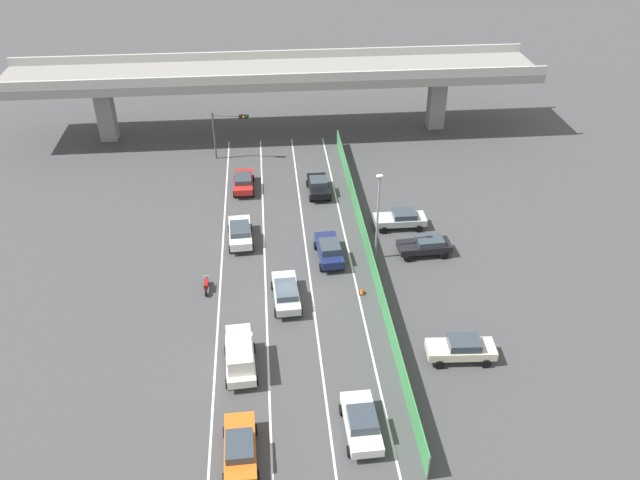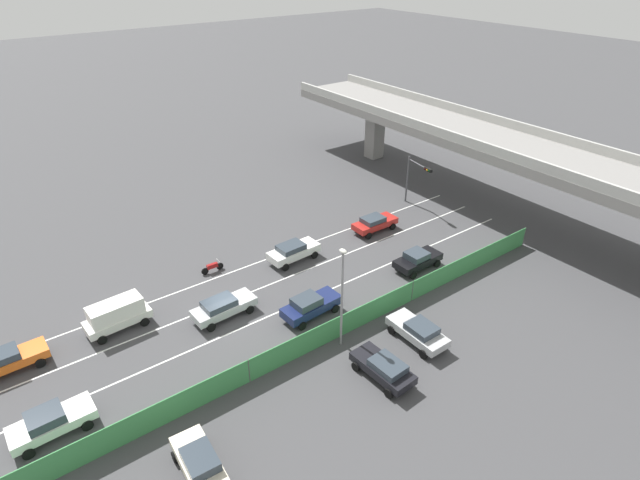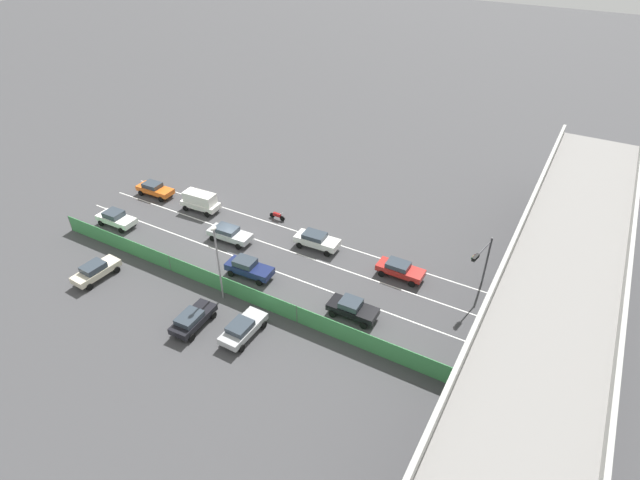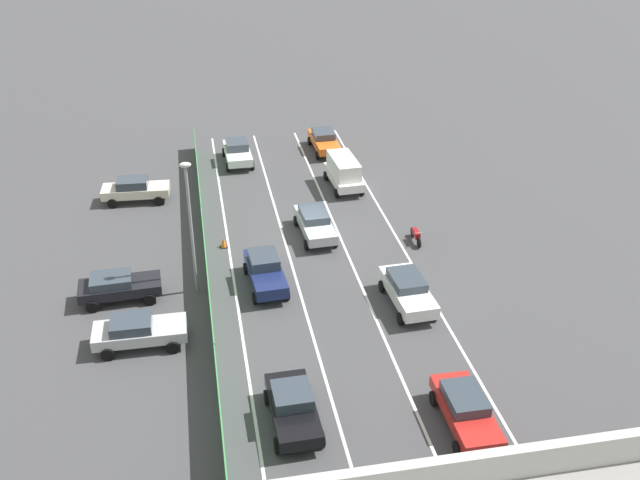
% 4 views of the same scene
% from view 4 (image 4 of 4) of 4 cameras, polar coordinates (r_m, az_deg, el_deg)
% --- Properties ---
extents(ground_plane, '(300.00, 300.00, 0.00)m').
position_cam_4_polar(ground_plane, '(44.49, -0.65, 0.23)').
color(ground_plane, '#424244').
extents(lane_line_left_edge, '(0.14, 46.20, 0.01)m').
position_cam_4_polar(lane_line_left_edge, '(41.31, 7.60, -2.49)').
color(lane_line_left_edge, silver).
rests_on(lane_line_left_edge, ground).
extents(lane_line_mid_left, '(0.14, 46.20, 0.01)m').
position_cam_4_polar(lane_line_mid_left, '(40.48, 2.99, -2.96)').
color(lane_line_mid_left, silver).
rests_on(lane_line_mid_left, ground).
extents(lane_line_mid_right, '(0.14, 46.20, 0.01)m').
position_cam_4_polar(lane_line_mid_right, '(39.91, -1.79, -3.44)').
color(lane_line_mid_right, silver).
rests_on(lane_line_mid_right, ground).
extents(lane_line_right_edge, '(0.14, 46.20, 0.01)m').
position_cam_4_polar(lane_line_right_edge, '(39.64, -6.67, -3.90)').
color(lane_line_right_edge, silver).
rests_on(lane_line_right_edge, ground).
extents(green_fence, '(0.10, 42.30, 1.78)m').
position_cam_4_polar(green_fence, '(39.14, -8.82, -2.99)').
color(green_fence, '#3D8E4C').
rests_on(green_fence, ground).
extents(car_sedan_silver, '(2.14, 4.76, 1.55)m').
position_cam_4_polar(car_sedan_silver, '(44.31, -0.41, 1.41)').
color(car_sedan_silver, '#B7BABC').
rests_on(car_sedan_silver, ground).
extents(car_van_white, '(2.20, 4.51, 2.19)m').
position_cam_4_polar(car_van_white, '(50.52, 1.87, 5.45)').
color(car_van_white, silver).
rests_on(car_van_white, ground).
extents(car_sedan_navy, '(2.16, 4.63, 1.72)m').
position_cam_4_polar(car_sedan_navy, '(39.42, -4.34, -2.39)').
color(car_sedan_navy, navy).
rests_on(car_sedan_navy, ground).
extents(car_hatchback_white, '(2.13, 4.46, 1.64)m').
position_cam_4_polar(car_hatchback_white, '(55.10, -6.51, 6.95)').
color(car_hatchback_white, silver).
rests_on(car_hatchback_white, ground).
extents(car_sedan_red, '(1.95, 4.43, 1.50)m').
position_cam_4_polar(car_sedan_red, '(31.20, 11.38, -12.89)').
color(car_sedan_red, red).
rests_on(car_sedan_red, ground).
extents(car_sedan_black, '(2.09, 4.29, 1.60)m').
position_cam_4_polar(car_sedan_black, '(30.73, -2.15, -12.93)').
color(car_sedan_black, black).
rests_on(car_sedan_black, ground).
extents(car_sedan_white, '(2.19, 4.63, 1.60)m').
position_cam_4_polar(car_sedan_white, '(37.98, 6.90, -3.89)').
color(car_sedan_white, white).
rests_on(car_sedan_white, ground).
extents(car_taxi_orange, '(2.02, 4.61, 1.56)m').
position_cam_4_polar(car_taxi_orange, '(56.95, 0.31, 7.86)').
color(car_taxi_orange, orange).
rests_on(car_taxi_orange, ground).
extents(motorcycle, '(0.60, 1.95, 0.93)m').
position_cam_4_polar(motorcycle, '(44.12, 7.55, 0.38)').
color(motorcycle, black).
rests_on(motorcycle, ground).
extents(parked_sedan_cream, '(4.51, 2.15, 1.63)m').
position_cam_4_polar(parked_sedan_cream, '(50.14, -14.34, 3.91)').
color(parked_sedan_cream, beige).
rests_on(parked_sedan_cream, ground).
extents(parked_sedan_dark, '(4.32, 2.18, 1.49)m').
position_cam_4_polar(parked_sedan_dark, '(39.56, -15.60, -3.49)').
color(parked_sedan_dark, black).
rests_on(parked_sedan_dark, ground).
extents(parked_wagon_silver, '(4.42, 2.06, 1.52)m').
position_cam_4_polar(parked_wagon_silver, '(35.91, -14.11, -6.91)').
color(parked_wagon_silver, '#B2B5B7').
rests_on(parked_wagon_silver, ground).
extents(street_lamp, '(0.60, 0.36, 7.49)m').
position_cam_4_polar(street_lamp, '(37.65, -10.18, 1.86)').
color(street_lamp, gray).
rests_on(street_lamp, ground).
extents(traffic_cone, '(0.47, 0.47, 0.66)m').
position_cam_4_polar(traffic_cone, '(43.64, -7.59, -0.20)').
color(traffic_cone, orange).
rests_on(traffic_cone, ground).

